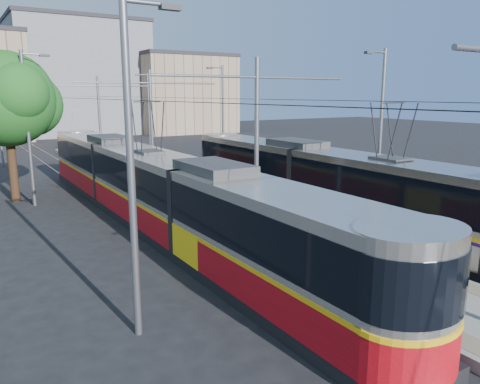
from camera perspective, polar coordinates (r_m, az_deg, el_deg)
ground at (r=14.97m, az=19.58°, el=-11.79°), size 160.00×160.00×0.00m
platform at (r=28.21m, az=-8.23°, el=0.13°), size 4.00×50.00×0.30m
tactile_strip_left at (r=27.65m, az=-10.99°, el=0.12°), size 0.70×50.00×0.01m
tactile_strip_right at (r=28.77m, az=-5.60°, el=0.74°), size 0.70×50.00×0.01m
rails at (r=28.24m, az=-8.22°, el=-0.14°), size 8.71×70.00×0.03m
tram_left at (r=21.20m, az=-10.83°, el=0.44°), size 2.43×29.65×5.50m
tram_right at (r=19.49m, az=17.57°, el=-0.46°), size 2.43×29.11×5.50m
catenary at (r=25.08m, az=-5.88°, el=8.82°), size 9.20×70.00×7.00m
street_lamps at (r=31.39m, az=-11.42°, el=8.63°), size 15.18×38.22×8.00m
shelter at (r=25.58m, az=-6.34°, el=2.02°), size 0.76×1.10×2.27m
tree at (r=28.39m, az=-26.00°, el=9.97°), size 5.57×5.15×8.09m
building_centre at (r=74.36m, az=-19.08°, el=13.03°), size 18.36×14.28×16.27m
building_right at (r=73.23m, az=-6.91°, el=11.82°), size 14.28×10.20×11.70m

